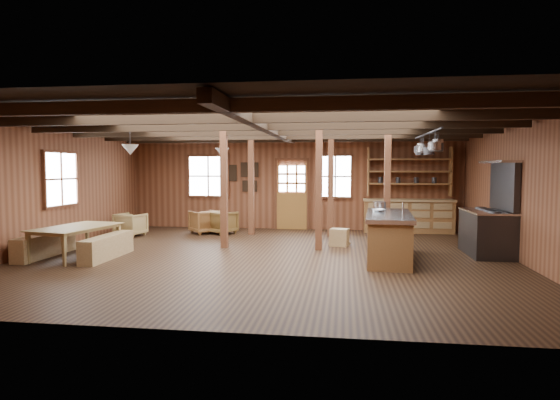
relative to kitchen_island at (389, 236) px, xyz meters
name	(u,v)px	position (x,y,z in m)	size (l,w,h in m)	color
room	(268,190)	(-2.47, -0.06, 0.92)	(10.04, 9.04, 2.84)	black
ceiling_joists	(269,129)	(-2.47, 0.12, 2.20)	(9.80, 8.82, 0.18)	black
timber_posts	(302,186)	(-1.95, 2.02, 0.92)	(3.95, 2.35, 2.80)	#442413
back_door	(292,200)	(-2.47, 4.39, 0.40)	(1.02, 0.08, 2.15)	brown
window_back_left	(208,176)	(-5.07, 4.40, 1.12)	(1.32, 0.06, 1.32)	white
window_back_right	(335,176)	(-1.17, 4.40, 1.12)	(1.02, 0.06, 1.32)	white
window_left	(61,179)	(-7.43, 0.44, 1.12)	(0.14, 1.24, 1.32)	white
notice_boards	(243,175)	(-3.97, 4.40, 1.16)	(1.08, 0.03, 0.90)	beige
back_counter	(408,212)	(0.93, 4.14, 0.12)	(2.55, 0.60, 2.45)	brown
pendant_lamps	(180,151)	(-4.72, 0.94, 1.77)	(1.86, 2.36, 0.66)	#302F32
pot_rack	(426,147)	(0.74, 0.23, 1.80)	(0.43, 3.00, 0.46)	#302F32
kitchen_island	(389,236)	(0.00, 0.00, 0.00)	(1.05, 2.55, 1.20)	brown
step_stool	(339,237)	(-1.01, 1.51, -0.27)	(0.47, 0.33, 0.41)	brown
commercial_range	(489,225)	(2.18, 0.81, 0.17)	(0.84, 1.63, 2.01)	#302F32
dining_table	(78,242)	(-6.37, -0.66, -0.15)	(1.84, 1.03, 0.65)	olive
bench_wall	(45,245)	(-7.12, -0.66, -0.24)	(0.33, 1.75, 0.48)	brown
bench_aisle	(107,247)	(-5.73, -0.66, -0.24)	(0.32, 1.72, 0.47)	brown
armchair_a	(204,222)	(-4.83, 3.14, -0.15)	(0.70, 0.72, 0.66)	brown
armchair_b	(222,222)	(-4.32, 3.13, -0.15)	(0.69, 0.71, 0.65)	brown
armchair_c	(131,224)	(-6.67, 2.38, -0.16)	(0.67, 0.69, 0.63)	olive
counter_pot	(380,205)	(-0.11, 0.93, 0.55)	(0.29, 0.29, 0.17)	silver
bowl	(379,210)	(-0.18, 0.30, 0.49)	(0.26, 0.26, 0.06)	silver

